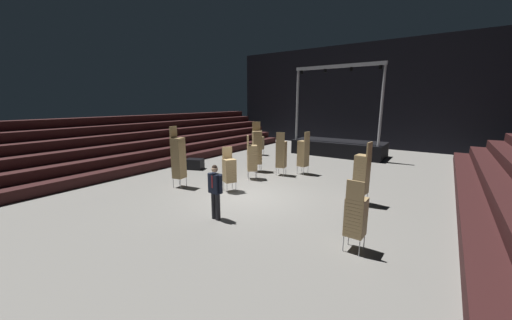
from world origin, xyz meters
The scene contains 15 objects.
ground_plane centered at (0.00, 0.00, -0.05)m, with size 22.00×30.00×0.10m, color slate.
arena_end_wall centered at (0.00, 15.00, 4.00)m, with size 22.00×0.30×8.00m, color black.
bleacher_bank_left centered at (-8.75, 1.00, 1.35)m, with size 4.50×24.00×2.70m.
stage_riser centered at (0.00, 10.36, 0.61)m, with size 5.89×2.57×5.80m.
man_with_tie centered at (0.38, -2.29, 0.97)m, with size 0.57×0.27×1.71m.
chair_stack_front_left centered at (0.22, 4.26, 1.07)m, with size 0.51×0.51×2.14m.
chair_stack_front_right centered at (-4.38, 7.31, 0.86)m, with size 0.53×0.53×1.71m.
chair_stack_mid_left centered at (3.68, 1.56, 1.11)m, with size 0.49×0.49×2.22m.
chair_stack_mid_right centered at (-1.02, 0.04, 0.90)m, with size 0.59×0.59×1.79m.
chair_stack_mid_centre centered at (-0.56, 3.44, 1.07)m, with size 0.52×0.52×2.14m.
chair_stack_rear_left centered at (-1.35, 2.08, 1.03)m, with size 0.62×0.62×2.05m.
chair_stack_rear_right centered at (-3.14, -0.70, 1.28)m, with size 0.51×0.51×2.56m.
chair_stack_rear_centre centered at (4.38, -1.76, 0.90)m, with size 0.46×0.46×1.79m.
chair_stack_aisle_left centered at (-1.98, 3.41, 1.28)m, with size 0.62×0.62×2.56m.
equipment_road_case centered at (-5.04, 1.92, 0.27)m, with size 0.90×0.60×0.55m, color black.
Camera 1 is at (5.90, -8.12, 3.52)m, focal length 19.34 mm.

